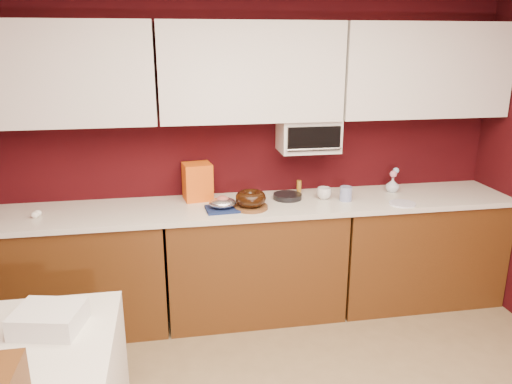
{
  "coord_description": "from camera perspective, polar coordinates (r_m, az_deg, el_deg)",
  "views": [
    {
      "loc": [
        -0.6,
        -1.55,
        2.06
      ],
      "look_at": [
        -0.0,
        1.84,
        1.02
      ],
      "focal_mm": 35.0,
      "sensor_mm": 36.0,
      "label": 1
    }
  ],
  "objects": [
    {
      "name": "wall_back",
      "position": [
        3.93,
        -1.0,
        4.92
      ],
      "size": [
        4.0,
        0.02,
        2.5
      ],
      "primitive_type": "cube",
      "color": "#34070A",
      "rests_on": "floor"
    },
    {
      "name": "base_cabinet_left",
      "position": [
        3.92,
        -20.05,
        -8.85
      ],
      "size": [
        1.31,
        0.58,
        0.86
      ],
      "primitive_type": "cube",
      "color": "#522D10",
      "rests_on": "floor"
    },
    {
      "name": "base_cabinet_center",
      "position": [
        3.9,
        -0.21,
        -7.91
      ],
      "size": [
        1.31,
        0.58,
        0.86
      ],
      "primitive_type": "cube",
      "color": "#522D10",
      "rests_on": "floor"
    },
    {
      "name": "base_cabinet_right",
      "position": [
        4.31,
        17.66,
        -6.26
      ],
      "size": [
        1.31,
        0.58,
        0.86
      ],
      "primitive_type": "cube",
      "color": "#522D10",
      "rests_on": "floor"
    },
    {
      "name": "countertop",
      "position": [
        3.73,
        -0.22,
        -1.62
      ],
      "size": [
        4.0,
        0.62,
        0.04
      ],
      "primitive_type": "cube",
      "color": "silver",
      "rests_on": "base_cabinet_center"
    },
    {
      "name": "upper_cabinet_left",
      "position": [
        3.71,
        -21.91,
        12.41
      ],
      "size": [
        1.31,
        0.33,
        0.7
      ],
      "primitive_type": "cube",
      "color": "white",
      "rests_on": "wall_back"
    },
    {
      "name": "upper_cabinet_center",
      "position": [
        3.69,
        -0.63,
        13.56
      ],
      "size": [
        1.31,
        0.33,
        0.7
      ],
      "primitive_type": "cube",
      "color": "white",
      "rests_on": "wall_back"
    },
    {
      "name": "upper_cabinet_right",
      "position": [
        4.12,
        18.5,
        13.06
      ],
      "size": [
        1.31,
        0.33,
        0.7
      ],
      "primitive_type": "cube",
      "color": "white",
      "rests_on": "wall_back"
    },
    {
      "name": "toaster_oven",
      "position": [
        3.86,
        5.99,
        6.51
      ],
      "size": [
        0.45,
        0.3,
        0.25
      ],
      "primitive_type": "cube",
      "color": "white",
      "rests_on": "upper_cabinet_center"
    },
    {
      "name": "toaster_oven_door",
      "position": [
        3.71,
        6.66,
        6.07
      ],
      "size": [
        0.4,
        0.02,
        0.18
      ],
      "primitive_type": "cube",
      "color": "black",
      "rests_on": "toaster_oven"
    },
    {
      "name": "toaster_oven_handle",
      "position": [
        3.71,
        6.69,
        4.89
      ],
      "size": [
        0.42,
        0.02,
        0.02
      ],
      "primitive_type": "cylinder",
      "rotation": [
        0.0,
        1.57,
        0.0
      ],
      "color": "silver",
      "rests_on": "toaster_oven"
    },
    {
      "name": "cake_base",
      "position": [
        3.61,
        -0.61,
        -1.75
      ],
      "size": [
        0.32,
        0.32,
        0.02
      ],
      "primitive_type": "cylinder",
      "rotation": [
        0.0,
        0.0,
        -0.4
      ],
      "color": "brown",
      "rests_on": "countertop"
    },
    {
      "name": "bundt_cake",
      "position": [
        3.58,
        -0.61,
        -0.71
      ],
      "size": [
        0.29,
        0.29,
        0.09
      ],
      "primitive_type": "torus",
      "rotation": [
        0.0,
        0.0,
        0.38
      ],
      "color": "black",
      "rests_on": "cake_base"
    },
    {
      "name": "navy_towel",
      "position": [
        3.58,
        -3.83,
        -1.95
      ],
      "size": [
        0.25,
        0.22,
        0.02
      ],
      "primitive_type": "cube",
      "rotation": [
        0.0,
        0.0,
        0.07
      ],
      "color": "navy",
      "rests_on": "countertop"
    },
    {
      "name": "foil_ham_nest",
      "position": [
        3.57,
        -3.85,
        -1.25
      ],
      "size": [
        0.22,
        0.19,
        0.07
      ],
      "primitive_type": "ellipsoid",
      "rotation": [
        0.0,
        0.0,
        0.14
      ],
      "color": "white",
      "rests_on": "navy_towel"
    },
    {
      "name": "roasted_ham",
      "position": [
        3.56,
        -3.85,
        -0.87
      ],
      "size": [
        0.1,
        0.09,
        0.06
      ],
      "primitive_type": "ellipsoid",
      "rotation": [
        0.0,
        0.0,
        0.15
      ],
      "color": "#B25A51",
      "rests_on": "foil_ham_nest"
    },
    {
      "name": "pandoro_box",
      "position": [
        3.81,
        -6.7,
        1.2
      ],
      "size": [
        0.23,
        0.22,
        0.28
      ],
      "primitive_type": "cube",
      "rotation": [
        0.0,
        0.0,
        0.14
      ],
      "color": "red",
      "rests_on": "countertop"
    },
    {
      "name": "dark_pan",
      "position": [
        3.84,
        3.62,
        -0.5
      ],
      "size": [
        0.23,
        0.23,
        0.04
      ],
      "primitive_type": "cylinder",
      "rotation": [
        0.0,
        0.0,
        0.04
      ],
      "color": "black",
      "rests_on": "countertop"
    },
    {
      "name": "coffee_mug",
      "position": [
        3.86,
        7.79,
        -0.01
      ],
      "size": [
        0.13,
        0.13,
        0.11
      ],
      "primitive_type": "imported",
      "rotation": [
        0.0,
        0.0,
        0.48
      ],
      "color": "silver",
      "rests_on": "countertop"
    },
    {
      "name": "blue_jar",
      "position": [
        3.84,
        10.23,
        -0.19
      ],
      "size": [
        0.12,
        0.12,
        0.11
      ],
      "primitive_type": "cylinder",
      "rotation": [
        0.0,
        0.0,
        0.33
      ],
      "color": "navy",
      "rests_on": "countertop"
    },
    {
      "name": "flower_vase",
      "position": [
        4.15,
        15.33,
        0.88
      ],
      "size": [
        0.1,
        0.1,
        0.13
      ],
      "primitive_type": "imported",
      "rotation": [
        0.0,
        0.0,
        -0.21
      ],
      "color": "silver",
      "rests_on": "countertop"
    },
    {
      "name": "flower_pink",
      "position": [
        4.12,
        15.42,
        2.0
      ],
      "size": [
        0.06,
        0.06,
        0.06
      ],
      "primitive_type": "sphere",
      "color": "pink",
      "rests_on": "flower_vase"
    },
    {
      "name": "flower_blue",
      "position": [
        4.15,
        15.7,
        2.38
      ],
      "size": [
        0.05,
        0.05,
        0.05
      ],
      "primitive_type": "sphere",
      "color": "#8DBCE1",
      "rests_on": "flower_vase"
    },
    {
      "name": "china_plate",
      "position": [
        3.86,
        16.38,
        -1.28
      ],
      "size": [
        0.25,
        0.25,
        0.01
      ],
      "primitive_type": "cylinder",
      "rotation": [
        0.0,
        0.0,
        0.33
      ],
      "color": "white",
      "rests_on": "countertop"
    },
    {
      "name": "amber_bottle",
      "position": [
        3.96,
        4.93,
        0.55
      ],
      "size": [
        0.05,
        0.05,
        0.11
      ],
      "primitive_type": "cylinder",
      "rotation": [
        0.0,
        0.0,
        -0.26
      ],
      "color": "#9C6B1C",
      "rests_on": "countertop"
    },
    {
      "name": "egg_left",
      "position": [
        3.77,
        -23.69,
        -2.23
      ],
      "size": [
        0.07,
        0.06,
        0.04
      ],
      "primitive_type": "ellipsoid",
      "rotation": [
        0.0,
        0.0,
        -0.38
      ],
      "color": "white",
      "rests_on": "countertop"
    },
    {
      "name": "egg_right",
      "position": [
        3.74,
        -23.96,
        -2.4
      ],
      "size": [
        0.07,
        0.06,
        0.04
      ],
      "primitive_type": "ellipsoid",
      "rotation": [
        0.0,
        0.0,
        -0.31
      ],
      "color": "white",
      "rests_on": "countertop"
    },
    {
      "name": "newspaper_stack",
      "position": [
        2.62,
        -22.61,
        -13.25
      ],
      "size": [
        0.35,
        0.31,
        0.11
      ],
      "primitive_type": "cube",
      "rotation": [
        0.0,
        0.0,
        -0.22
      ],
      "color": "white",
      "rests_on": "dining_table"
    }
  ]
}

